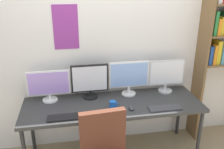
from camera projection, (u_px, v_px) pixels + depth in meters
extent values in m
cube|color=silver|center=(107.00, 48.00, 3.09)|extent=(4.51, 0.10, 2.60)
cube|color=#8C338C|center=(66.00, 27.00, 2.86)|extent=(0.29, 0.01, 0.52)
cube|color=#333333|center=(113.00, 105.00, 2.92)|extent=(2.11, 0.68, 0.04)
cylinder|color=#262628|center=(199.00, 137.00, 2.96)|extent=(0.04, 0.04, 0.70)
cylinder|color=#262628|center=(32.00, 126.00, 3.16)|extent=(0.04, 0.04, 0.70)
cylinder|color=#262628|center=(179.00, 112.00, 3.49)|extent=(0.04, 0.04, 0.70)
cube|color=brown|center=(200.00, 71.00, 3.23)|extent=(0.03, 0.28, 1.97)
cube|color=#1E4799|center=(207.00, 54.00, 3.17)|extent=(0.05, 0.22, 0.24)
cube|color=orange|center=(211.00, 53.00, 3.16)|extent=(0.04, 0.22, 0.25)
cube|color=gold|center=(215.00, 51.00, 3.17)|extent=(0.05, 0.22, 0.30)
cube|color=teal|center=(219.00, 53.00, 3.18)|extent=(0.04, 0.22, 0.24)
cube|color=#1E4799|center=(223.00, 53.00, 3.21)|extent=(0.05, 0.22, 0.24)
cube|color=#287F3D|center=(212.00, 23.00, 3.01)|extent=(0.04, 0.22, 0.29)
cube|color=orange|center=(215.00, 26.00, 3.03)|extent=(0.04, 0.22, 0.20)
cube|color=gold|center=(218.00, 25.00, 3.05)|extent=(0.05, 0.22, 0.22)
cube|color=red|center=(221.00, 26.00, 3.06)|extent=(0.03, 0.22, 0.19)
cube|color=#592D1E|center=(103.00, 133.00, 2.34)|extent=(0.44, 0.11, 0.48)
cylinder|color=silver|center=(50.00, 100.00, 2.98)|extent=(0.18, 0.18, 0.02)
cylinder|color=silver|center=(50.00, 97.00, 2.97)|extent=(0.03, 0.03, 0.06)
cube|color=silver|center=(49.00, 83.00, 2.91)|extent=(0.51, 0.03, 0.30)
cube|color=#B28CE5|center=(48.00, 83.00, 2.89)|extent=(0.47, 0.01, 0.27)
cylinder|color=black|center=(90.00, 97.00, 3.06)|extent=(0.18, 0.18, 0.02)
cylinder|color=black|center=(90.00, 94.00, 3.05)|extent=(0.03, 0.03, 0.06)
cube|color=black|center=(90.00, 78.00, 2.98)|extent=(0.45, 0.03, 0.34)
cube|color=white|center=(90.00, 79.00, 2.96)|extent=(0.41, 0.01, 0.31)
cylinder|color=silver|center=(129.00, 93.00, 3.14)|extent=(0.18, 0.18, 0.02)
cylinder|color=silver|center=(129.00, 90.00, 3.12)|extent=(0.03, 0.03, 0.09)
cube|color=silver|center=(129.00, 74.00, 3.05)|extent=(0.50, 0.03, 0.33)
cube|color=#8CB2F2|center=(129.00, 75.00, 3.04)|extent=(0.46, 0.01, 0.30)
cylinder|color=silver|center=(165.00, 91.00, 3.22)|extent=(0.18, 0.18, 0.02)
cylinder|color=silver|center=(165.00, 87.00, 3.21)|extent=(0.03, 0.03, 0.08)
cube|color=silver|center=(166.00, 72.00, 3.14)|extent=(0.47, 0.03, 0.33)
cube|color=white|center=(167.00, 73.00, 3.12)|extent=(0.43, 0.01, 0.30)
cube|color=black|center=(65.00, 117.00, 2.61)|extent=(0.36, 0.13, 0.02)
cube|color=#38383D|center=(165.00, 108.00, 2.79)|extent=(0.38, 0.13, 0.02)
ellipsoid|color=#38383D|center=(131.00, 108.00, 2.78)|extent=(0.06, 0.10, 0.03)
ellipsoid|color=silver|center=(98.00, 113.00, 2.68)|extent=(0.06, 0.10, 0.03)
cylinder|color=blue|center=(113.00, 105.00, 2.79)|extent=(0.08, 0.08, 0.09)
torus|color=blue|center=(116.00, 104.00, 2.80)|extent=(0.06, 0.01, 0.06)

